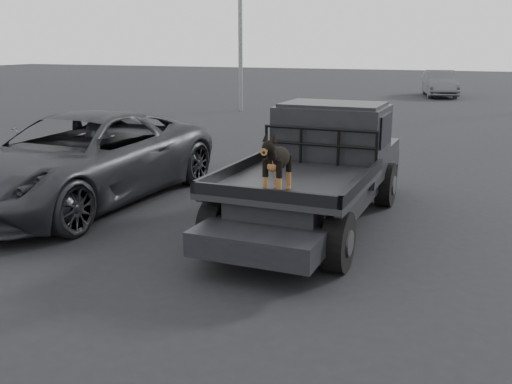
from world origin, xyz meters
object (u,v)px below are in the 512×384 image
at_px(flatbed_ute, 314,196).
at_px(dog, 277,163).
at_px(distant_car_a, 440,83).
at_px(parked_suv, 80,159).

height_order(flatbed_ute, dog, dog).
bearing_deg(distant_car_a, parked_suv, -111.78).
xyz_separation_m(dog, parked_suv, (-4.19, 1.34, -0.51)).
distance_m(parked_suv, distant_car_a, 24.93).
height_order(dog, distant_car_a, dog).
relative_size(parked_suv, distant_car_a, 1.34).
bearing_deg(flatbed_ute, distant_car_a, 90.95).
relative_size(dog, parked_suv, 0.13).
bearing_deg(parked_suv, flatbed_ute, 5.25).
distance_m(flatbed_ute, parked_suv, 4.21).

